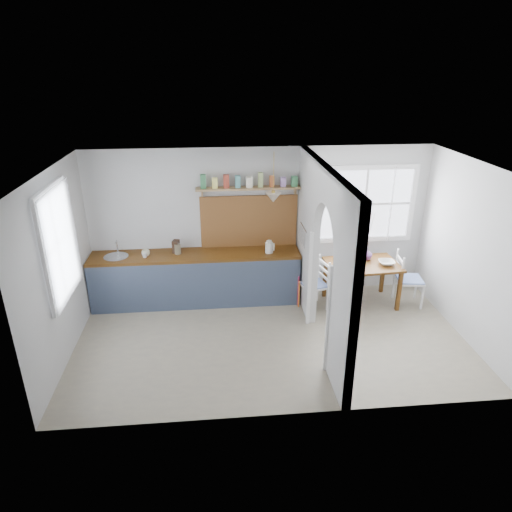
{
  "coord_description": "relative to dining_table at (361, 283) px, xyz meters",
  "views": [
    {
      "loc": [
        -0.79,
        -5.79,
        3.86
      ],
      "look_at": [
        -0.2,
        0.42,
        1.2
      ],
      "focal_mm": 32.0,
      "sensor_mm": 36.0,
      "label": 1
    }
  ],
  "objects": [
    {
      "name": "ceiling",
      "position": [
        -1.66,
        -0.98,
        2.23
      ],
      "size": [
        5.8,
        3.2,
        0.01
      ],
      "primitive_type": "cube",
      "color": "beige",
      "rests_on": "walls"
    },
    {
      "name": "chair_left",
      "position": [
        -0.84,
        -0.07,
        0.06
      ],
      "size": [
        0.49,
        0.49,
        0.87
      ],
      "primitive_type": null,
      "rotation": [
        0.0,
        0.0,
        -1.31
      ],
      "color": "white",
      "rests_on": "floor"
    },
    {
      "name": "jar",
      "position": [
        -3.08,
        0.35,
        0.61
      ],
      "size": [
        0.13,
        0.13,
        0.17
      ],
      "primitive_type": "cylinder",
      "rotation": [
        0.0,
        0.0,
        -0.29
      ],
      "color": "#776E56",
      "rests_on": "counter"
    },
    {
      "name": "bowl",
      "position": [
        0.38,
        -0.07,
        0.4
      ],
      "size": [
        0.27,
        0.27,
        0.06
      ],
      "primitive_type": "imported",
      "rotation": [
        0.0,
        0.0,
        -0.02
      ],
      "color": "silver",
      "rests_on": "dining_table"
    },
    {
      "name": "kitchen_window",
      "position": [
        -4.53,
        -0.98,
        1.28
      ],
      "size": [
        0.1,
        1.16,
        1.5
      ],
      "primitive_type": null,
      "color": "white",
      "rests_on": "walls"
    },
    {
      "name": "walls",
      "position": [
        -1.66,
        -0.98,
        0.93
      ],
      "size": [
        5.81,
        3.21,
        2.6
      ],
      "color": "beige",
      "rests_on": "floor"
    },
    {
      "name": "pendant_lamp",
      "position": [
        -1.51,
        0.17,
        1.51
      ],
      "size": [
        0.26,
        0.26,
        0.16
      ],
      "primitive_type": "cone",
      "color": "beige",
      "rests_on": "ceiling"
    },
    {
      "name": "knife_block",
      "position": [
        -3.11,
        0.41,
        0.64
      ],
      "size": [
        0.13,
        0.16,
        0.22
      ],
      "primitive_type": "cube",
      "rotation": [
        0.0,
        0.0,
        -0.26
      ],
      "color": "#332215",
      "rests_on": "counter"
    },
    {
      "name": "mug_b",
      "position": [
        -3.6,
        0.3,
        0.58
      ],
      "size": [
        0.16,
        0.16,
        0.1
      ],
      "primitive_type": "imported",
      "rotation": [
        0.0,
        0.0,
        0.27
      ],
      "color": "white",
      "rests_on": "counter"
    },
    {
      "name": "table_cup",
      "position": [
        -0.12,
        -0.15,
        0.41
      ],
      "size": [
        0.1,
        0.1,
        0.08
      ],
      "primitive_type": "imported",
      "rotation": [
        0.0,
        0.0,
        0.15
      ],
      "color": "#53784E",
      "rests_on": "dining_table"
    },
    {
      "name": "towel_orange",
      "position": [
        -1.08,
        -0.05,
        -0.12
      ],
      "size": [
        0.02,
        0.03,
        0.49
      ],
      "primitive_type": "cube",
      "color": "orange",
      "rests_on": "counter"
    },
    {
      "name": "floor",
      "position": [
        -1.66,
        -0.98,
        -0.37
      ],
      "size": [
        5.8,
        3.2,
        0.01
      ],
      "primitive_type": "cube",
      "color": "gray",
      "rests_on": "ground"
    },
    {
      "name": "nook_window",
      "position": [
        0.14,
        0.58,
        1.23
      ],
      "size": [
        1.76,
        0.1,
        1.3
      ],
      "primitive_type": null,
      "color": "white",
      "rests_on": "walls"
    },
    {
      "name": "partition",
      "position": [
        -0.96,
        -0.92,
        1.08
      ],
      "size": [
        0.12,
        3.2,
        2.6
      ],
      "color": "beige",
      "rests_on": "floor"
    },
    {
      "name": "mug_a",
      "position": [
        -3.61,
        0.24,
        0.57
      ],
      "size": [
        0.12,
        0.12,
        0.09
      ],
      "primitive_type": "imported",
      "rotation": [
        0.0,
        0.0,
        -0.25
      ],
      "color": "silver",
      "rests_on": "counter"
    },
    {
      "name": "vase",
      "position": [
        0.1,
        0.17,
        0.48
      ],
      "size": [
        0.25,
        0.25,
        0.21
      ],
      "primitive_type": "imported",
      "rotation": [
        0.0,
        0.0,
        0.29
      ],
      "color": "#5F3573",
      "rests_on": "dining_table"
    },
    {
      "name": "towel_magenta",
      "position": [
        -1.08,
        0.02,
        -0.1
      ],
      "size": [
        0.02,
        0.03,
        0.54
      ],
      "primitive_type": "cube",
      "color": "#D32653",
      "rests_on": "counter"
    },
    {
      "name": "counter",
      "position": [
        -2.79,
        0.35,
        0.08
      ],
      "size": [
        3.5,
        0.6,
        0.9
      ],
      "color": "brown",
      "rests_on": "floor"
    },
    {
      "name": "chair_right",
      "position": [
        0.81,
        -0.09,
        0.1
      ],
      "size": [
        0.48,
        0.48,
        0.93
      ],
      "primitive_type": null,
      "rotation": [
        0.0,
        0.0,
        1.44
      ],
      "color": "white",
      "rests_on": "floor"
    },
    {
      "name": "backsplash",
      "position": [
        -1.87,
        0.6,
        0.98
      ],
      "size": [
        1.65,
        0.03,
        0.9
      ],
      "primitive_type": "cube",
      "color": "brown",
      "rests_on": "walls"
    },
    {
      "name": "utensil_rail",
      "position": [
        -1.05,
        -0.08,
        1.08
      ],
      "size": [
        0.02,
        0.5,
        0.02
      ],
      "primitive_type": "cylinder",
      "rotation": [
        1.57,
        0.0,
        0.0
      ],
      "color": "#B8BCC3",
      "rests_on": "partition"
    },
    {
      "name": "shelf",
      "position": [
        -1.87,
        0.51,
        1.64
      ],
      "size": [
        1.75,
        0.2,
        0.21
      ],
      "color": "tan",
      "rests_on": "walls"
    },
    {
      "name": "dining_table",
      "position": [
        0.0,
        0.0,
        0.0
      ],
      "size": [
        1.23,
        0.86,
        0.74
      ],
      "primitive_type": null,
      "rotation": [
        0.0,
        0.0,
        0.06
      ],
      "color": "brown",
      "rests_on": "floor"
    },
    {
      "name": "plate",
      "position": [
        -0.35,
        -0.03,
        0.38
      ],
      "size": [
        0.19,
        0.19,
        0.01
      ],
      "primitive_type": "cylinder",
      "rotation": [
        0.0,
        0.0,
        0.09
      ],
      "color": "#382B2D",
      "rests_on": "dining_table"
    },
    {
      "name": "sink",
      "position": [
        -4.09,
        0.32,
        0.52
      ],
      "size": [
        0.4,
        0.4,
        0.02
      ],
      "primitive_type": "cylinder",
      "color": "#B8BCC3",
      "rests_on": "counter"
    },
    {
      "name": "kettle",
      "position": [
        -1.56,
        0.26,
        0.63
      ],
      "size": [
        0.2,
        0.17,
        0.21
      ],
      "primitive_type": null,
      "rotation": [
        0.0,
        0.0,
        0.17
      ],
      "color": "silver",
      "rests_on": "counter"
    }
  ]
}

